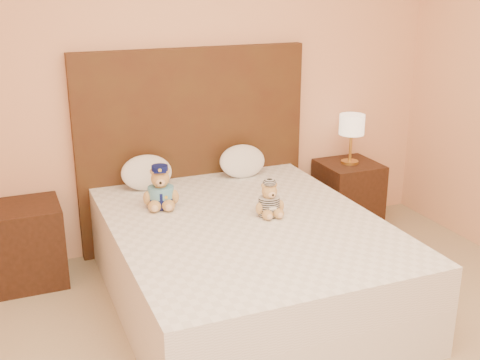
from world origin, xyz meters
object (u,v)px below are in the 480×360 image
pillow_left (147,171)px  pillow_right (242,160)px  bed (246,261)px  nightstand_right (348,195)px  teddy_prisoner (269,199)px  lamp (352,127)px  nightstand_left (28,244)px  teddy_police (161,187)px

pillow_left → pillow_right: bearing=0.0°
bed → nightstand_right: same height
nightstand_right → teddy_prisoner: (-1.08, -0.77, 0.39)m
nightstand_right → lamp: 0.57m
nightstand_left → pillow_left: (0.84, 0.03, 0.40)m
bed → pillow_left: (-0.41, 0.83, 0.40)m
lamp → teddy_police: lamp is taller
teddy_prisoner → pillow_right: (0.15, 0.80, 0.02)m
lamp → teddy_prisoner: bearing=-144.6°
bed → teddy_prisoner: 0.42m
teddy_prisoner → teddy_police: bearing=148.9°
teddy_police → pillow_right: 0.84m
nightstand_right → pillow_left: bearing=179.0°
nightstand_left → nightstand_right: same height
teddy_police → teddy_prisoner: teddy_police is taller
teddy_prisoner → pillow_left: 0.99m
bed → teddy_police: bearing=134.1°
bed → pillow_right: (0.32, 0.83, 0.40)m
nightstand_right → pillow_right: bearing=178.1°
pillow_left → nightstand_right: bearing=-1.0°
nightstand_left → pillow_right: 1.62m
nightstand_right → bed: bearing=-147.4°
teddy_police → lamp: bearing=26.1°
pillow_left → pillow_right: 0.73m
pillow_left → teddy_prisoner: bearing=-53.7°
lamp → pillow_right: (-0.93, 0.03, -0.17)m
nightstand_left → teddy_police: teddy_police is taller
bed → lamp: (1.25, 0.80, 0.57)m
bed → nightstand_right: size_ratio=3.64×
nightstand_left → teddy_prisoner: size_ratio=2.47×
pillow_right → lamp: bearing=-1.9°
lamp → pillow_right: bearing=178.1°
bed → teddy_police: 0.73m
nightstand_left → teddy_police: size_ratio=1.95×
nightstand_right → pillow_left: size_ratio=1.51×
lamp → teddy_prisoner: (-1.08, -0.77, -0.19)m
teddy_prisoner → lamp: bearing=38.3°
nightstand_left → teddy_prisoner: teddy_prisoner is taller
pillow_right → teddy_police: bearing=-151.7°
teddy_police → teddy_prisoner: bearing=-20.3°
teddy_prisoner → pillow_left: bearing=129.1°
teddy_police → pillow_left: (0.01, 0.40, -0.01)m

